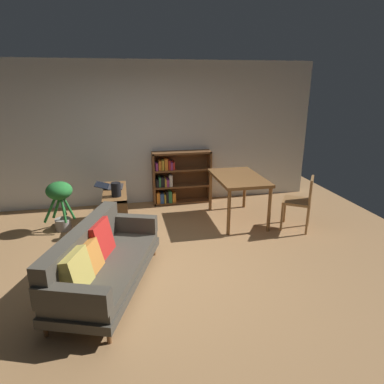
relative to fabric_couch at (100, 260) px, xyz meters
name	(u,v)px	position (x,y,z in m)	size (l,w,h in m)	color
ground_plane	(160,270)	(0.71, 0.27, -0.37)	(8.16, 8.16, 0.00)	#A87A4C
back_wall_panel	(142,135)	(0.71, 2.97, 0.98)	(6.80, 0.10, 2.70)	silver
fabric_couch	(100,260)	(0.00, 0.00, 0.00)	(1.33, 2.00, 0.75)	brown
media_console	(116,209)	(0.16, 1.82, -0.06)	(0.37, 1.08, 0.63)	brown
open_laptop	(111,186)	(0.10, 1.99, 0.28)	(0.47, 0.36, 0.08)	#333338
desk_speaker	(116,189)	(0.19, 1.51, 0.37)	(0.15, 0.15, 0.22)	black
potted_floor_plant	(60,198)	(-0.70, 1.85, 0.18)	(0.49, 0.41, 0.81)	#9E9389
dining_table	(238,181)	(2.23, 1.68, 0.33)	(0.77, 1.23, 0.79)	brown
dining_chair_near	(302,199)	(3.10, 1.10, 0.14)	(0.59, 0.59, 0.88)	olive
bookshelf	(177,178)	(1.35, 2.80, 0.13)	(1.15, 0.28, 1.03)	brown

